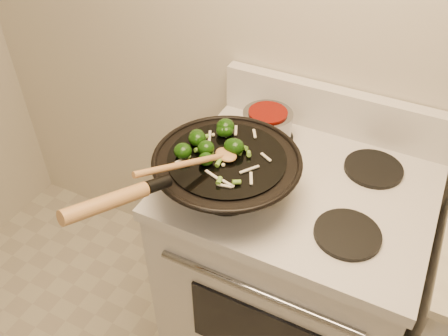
% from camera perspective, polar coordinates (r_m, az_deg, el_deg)
% --- Properties ---
extents(stove, '(0.78, 0.67, 1.08)m').
position_cam_1_polar(stove, '(1.78, 7.83, -12.33)').
color(stove, silver).
rests_on(stove, ground).
extents(wok, '(0.42, 0.67, 0.25)m').
position_cam_1_polar(wok, '(1.33, 0.18, -0.68)').
color(wok, black).
rests_on(wok, stove).
extents(stirfry, '(0.25, 0.27, 0.05)m').
position_cam_1_polar(stirfry, '(1.33, -1.19, 3.17)').
color(stirfry, '#113207').
rests_on(stirfry, wok).
extents(wooden_spoon, '(0.17, 0.30, 0.10)m').
position_cam_1_polar(wooden_spoon, '(1.24, -2.67, 0.96)').
color(wooden_spoon, '#B27E46').
rests_on(wooden_spoon, wok).
extents(saucepan, '(0.16, 0.25, 0.10)m').
position_cam_1_polar(saucepan, '(1.57, 5.17, 5.26)').
color(saucepan, gray).
rests_on(saucepan, stove).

